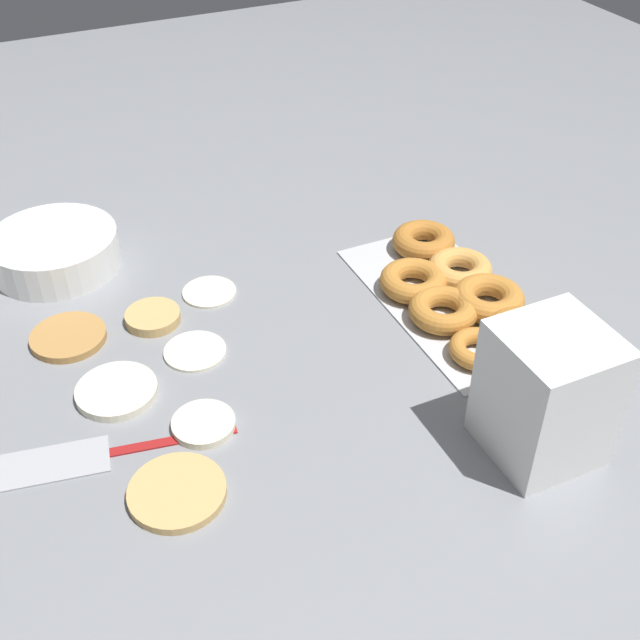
% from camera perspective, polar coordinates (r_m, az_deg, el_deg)
% --- Properties ---
extents(ground_plane, '(3.00, 3.00, 0.00)m').
position_cam_1_polar(ground_plane, '(1.12, -4.24, -3.05)').
color(ground_plane, gray).
extents(pancake_0, '(0.08, 0.08, 0.01)m').
position_cam_1_polar(pancake_0, '(1.03, -8.28, -7.33)').
color(pancake_0, beige).
rests_on(pancake_0, ground_plane).
extents(pancake_1, '(0.11, 0.11, 0.01)m').
position_cam_1_polar(pancake_1, '(0.96, -10.13, -11.96)').
color(pancake_1, tan).
rests_on(pancake_1, ground_plane).
extents(pancake_2, '(0.11, 0.11, 0.01)m').
position_cam_1_polar(pancake_2, '(1.20, -17.47, -1.16)').
color(pancake_2, '#B27F42').
rests_on(pancake_2, ground_plane).
extents(pancake_3, '(0.08, 0.08, 0.02)m').
position_cam_1_polar(pancake_3, '(1.21, -11.80, 0.20)').
color(pancake_3, tan).
rests_on(pancake_3, ground_plane).
extents(pancake_4, '(0.11, 0.11, 0.01)m').
position_cam_1_polar(pancake_4, '(1.10, -14.26, -4.92)').
color(pancake_4, silver).
rests_on(pancake_4, ground_plane).
extents(pancake_5, '(0.09, 0.09, 0.01)m').
position_cam_1_polar(pancake_5, '(1.14, -8.89, -2.12)').
color(pancake_5, silver).
rests_on(pancake_5, ground_plane).
extents(pancake_6, '(0.08, 0.08, 0.01)m').
position_cam_1_polar(pancake_6, '(1.25, -7.89, 2.06)').
color(pancake_6, silver).
rests_on(pancake_6, ground_plane).
extents(donut_tray, '(0.38, 0.19, 0.04)m').
position_cam_1_polar(donut_tray, '(1.23, 9.84, 1.87)').
color(donut_tray, silver).
rests_on(donut_tray, ground_plane).
extents(batter_bowl, '(0.20, 0.20, 0.06)m').
position_cam_1_polar(batter_bowl, '(1.36, -18.34, 4.71)').
color(batter_bowl, white).
rests_on(batter_bowl, ground_plane).
extents(container_stack, '(0.13, 0.13, 0.17)m').
position_cam_1_polar(container_stack, '(0.98, 15.83, -5.09)').
color(container_stack, white).
rests_on(container_stack, ground_plane).
extents(spatula, '(0.09, 0.29, 0.01)m').
position_cam_1_polar(spatula, '(1.03, -16.58, -9.35)').
color(spatula, maroon).
rests_on(spatula, ground_plane).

